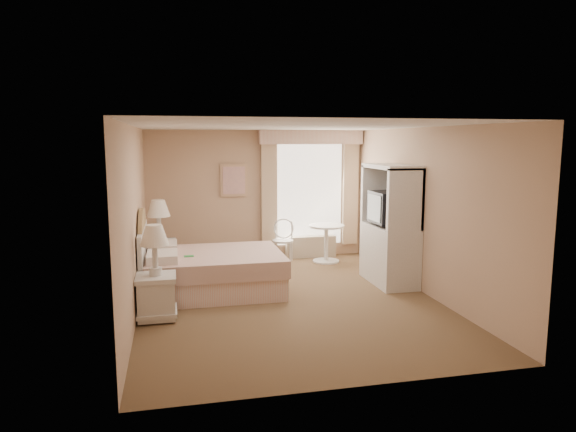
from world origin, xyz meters
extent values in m
cube|color=brown|center=(0.00, 0.00, 0.00)|extent=(4.20, 5.50, 0.01)
cube|color=silver|center=(0.00, 0.00, 2.50)|extent=(4.20, 5.50, 0.01)
cube|color=#CFA98A|center=(0.00, 2.75, 1.25)|extent=(4.20, 0.01, 2.50)
cube|color=#CFA98A|center=(0.00, -2.75, 1.25)|extent=(4.20, 0.01, 2.50)
cube|color=#CFA98A|center=(-2.10, 0.00, 1.25)|extent=(0.01, 5.50, 2.50)
cube|color=#CFA98A|center=(2.10, 0.00, 1.25)|extent=(0.01, 5.50, 2.50)
cube|color=white|center=(1.05, 2.72, 1.25)|extent=(1.30, 0.02, 2.00)
cube|color=tan|center=(0.22, 2.67, 1.25)|extent=(0.30, 0.08, 2.05)
cube|color=tan|center=(1.88, 2.67, 1.25)|extent=(0.30, 0.08, 2.05)
cube|color=#E1A692|center=(1.05, 2.63, 2.37)|extent=(2.05, 0.20, 0.28)
cube|color=beige|center=(1.05, 2.63, 0.21)|extent=(1.00, 0.22, 0.42)
cube|color=tan|center=(-0.45, 2.72, 1.55)|extent=(0.52, 0.03, 0.62)
cube|color=beige|center=(-0.45, 2.70, 1.55)|extent=(0.42, 0.02, 0.52)
cube|color=#E1A692|center=(-1.00, 0.66, 0.17)|extent=(1.98, 1.51, 0.34)
cube|color=beige|center=(-1.00, 0.66, 0.47)|extent=(2.04, 1.56, 0.26)
cube|color=beige|center=(-1.77, 0.30, 0.66)|extent=(0.42, 0.58, 0.13)
cube|color=beige|center=(-1.77, 1.01, 0.66)|extent=(0.42, 0.58, 0.13)
cube|color=green|center=(-1.39, 0.51, 0.61)|extent=(0.14, 0.10, 0.01)
cube|color=silver|center=(-2.05, 0.66, 0.52)|extent=(0.06, 1.60, 1.04)
cylinder|color=#9C7F53|center=(-2.05, 0.66, 0.61)|extent=(0.05, 1.42, 1.42)
cube|color=white|center=(-1.84, -0.42, 0.27)|extent=(0.47, 0.47, 0.51)
cube|color=white|center=(-1.84, -0.42, 0.56)|extent=(0.51, 0.51, 0.06)
cube|color=white|center=(-1.84, -0.42, 0.10)|extent=(0.51, 0.51, 0.05)
cylinder|color=silver|center=(-1.84, -0.42, 0.64)|extent=(0.16, 0.16, 0.10)
cylinder|color=silver|center=(-1.84, -0.42, 0.84)|extent=(0.07, 0.07, 0.40)
cone|color=white|center=(-1.84, -0.42, 1.11)|extent=(0.36, 0.36, 0.26)
cube|color=white|center=(-1.84, 1.72, 0.29)|extent=(0.49, 0.49, 0.54)
cube|color=white|center=(-1.84, 1.72, 0.59)|extent=(0.54, 0.54, 0.06)
cube|color=white|center=(-1.84, 1.72, 0.11)|extent=(0.54, 0.54, 0.05)
cylinder|color=silver|center=(-1.84, 1.72, 0.68)|extent=(0.17, 0.17, 0.11)
cylinder|color=silver|center=(-1.84, 1.72, 0.89)|extent=(0.08, 0.08, 0.43)
cone|color=white|center=(-1.84, 1.72, 1.18)|extent=(0.39, 0.39, 0.28)
cylinder|color=silver|center=(1.23, 2.16, 0.01)|extent=(0.50, 0.50, 0.03)
cylinder|color=silver|center=(1.23, 2.16, 0.36)|extent=(0.08, 0.08, 0.68)
cylinder|color=white|center=(1.23, 2.16, 0.70)|extent=(0.68, 0.68, 0.04)
cylinder|color=silver|center=(0.22, 2.19, 0.20)|extent=(0.03, 0.03, 0.41)
cylinder|color=silver|center=(0.51, 2.09, 0.20)|extent=(0.03, 0.03, 0.41)
cylinder|color=silver|center=(0.32, 2.48, 0.20)|extent=(0.03, 0.03, 0.41)
cylinder|color=silver|center=(0.61, 2.38, 0.20)|extent=(0.03, 0.03, 0.41)
cylinder|color=white|center=(0.41, 2.29, 0.42)|extent=(0.50, 0.50, 0.04)
torus|color=silver|center=(0.46, 2.41, 0.63)|extent=(0.40, 0.22, 0.39)
cylinder|color=silver|center=(0.32, 2.48, 0.59)|extent=(0.03, 0.03, 0.36)
cylinder|color=silver|center=(0.61, 2.38, 0.59)|extent=(0.03, 0.03, 0.36)
cube|color=white|center=(1.81, 0.54, 0.47)|extent=(0.58, 1.16, 0.95)
cube|color=white|center=(1.81, 0.00, 1.42)|extent=(0.58, 0.08, 0.95)
cube|color=white|center=(1.81, 1.07, 1.42)|extent=(0.58, 0.08, 0.95)
cube|color=white|center=(1.81, 0.54, 1.90)|extent=(0.58, 1.16, 0.06)
cube|color=white|center=(2.07, 0.54, 1.42)|extent=(0.04, 1.16, 0.95)
cube|color=black|center=(1.78, 0.54, 1.24)|extent=(0.51, 0.63, 0.51)
cube|color=black|center=(1.53, 0.54, 1.24)|extent=(0.02, 0.53, 0.42)
camera|label=1|loc=(-1.58, -7.05, 2.31)|focal=32.00mm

